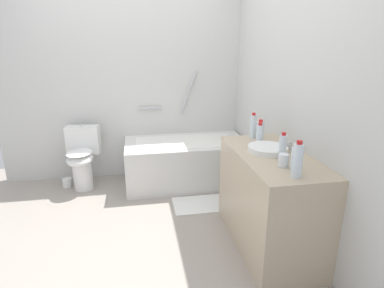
{
  "coord_description": "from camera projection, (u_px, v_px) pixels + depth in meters",
  "views": [
    {
      "loc": [
        0.07,
        -2.62,
        1.66
      ],
      "look_at": [
        0.58,
        0.25,
        0.74
      ],
      "focal_mm": 29.55,
      "sensor_mm": 36.0,
      "label": 1
    }
  ],
  "objects": [
    {
      "name": "wall_right_mirror",
      "position": [
        292.0,
        103.0,
        2.84
      ],
      "size": [
        0.1,
        3.19,
        2.33
      ],
      "primitive_type": "cube",
      "color": "silver",
      "rests_on": "ground_plane"
    },
    {
      "name": "toilet",
      "position": [
        82.0,
        156.0,
        3.75
      ],
      "size": [
        0.4,
        0.54,
        0.74
      ],
      "rotation": [
        0.0,
        0.0,
        -1.66
      ],
      "color": "white",
      "rests_on": "ground_plane"
    },
    {
      "name": "bathtub",
      "position": [
        186.0,
        160.0,
        3.91
      ],
      "size": [
        1.47,
        0.77,
        1.35
      ],
      "color": "silver",
      "rests_on": "ground_plane"
    },
    {
      "name": "water_bottle_0",
      "position": [
        295.0,
        158.0,
        2.19
      ],
      "size": [
        0.06,
        0.06,
        0.18
      ],
      "color": "silver",
      "rests_on": "vanity_counter"
    },
    {
      "name": "water_bottle_4",
      "position": [
        260.0,
        131.0,
        2.85
      ],
      "size": [
        0.07,
        0.07,
        0.2
      ],
      "color": "silver",
      "rests_on": "vanity_counter"
    },
    {
      "name": "water_bottle_5",
      "position": [
        283.0,
        148.0,
        2.35
      ],
      "size": [
        0.06,
        0.06,
        0.22
      ],
      "color": "silver",
      "rests_on": "vanity_counter"
    },
    {
      "name": "sink_basin",
      "position": [
        268.0,
        149.0,
        2.58
      ],
      "size": [
        0.32,
        0.32,
        0.05
      ],
      "primitive_type": "cylinder",
      "color": "white",
      "rests_on": "vanity_counter"
    },
    {
      "name": "water_bottle_3",
      "position": [
        298.0,
        160.0,
        2.06
      ],
      "size": [
        0.07,
        0.07,
        0.25
      ],
      "color": "silver",
      "rests_on": "vanity_counter"
    },
    {
      "name": "bath_mat",
      "position": [
        202.0,
        204.0,
        3.43
      ],
      "size": [
        0.62,
        0.4,
        0.01
      ],
      "primitive_type": "cube",
      "color": "white",
      "rests_on": "ground_plane"
    },
    {
      "name": "toilet_paper_roll",
      "position": [
        67.0,
        182.0,
        3.86
      ],
      "size": [
        0.11,
        0.11,
        0.1
      ],
      "primitive_type": "cylinder",
      "color": "white",
      "rests_on": "ground_plane"
    },
    {
      "name": "water_bottle_1",
      "position": [
        260.0,
        134.0,
        2.77
      ],
      "size": [
        0.06,
        0.06,
        0.19
      ],
      "color": "silver",
      "rests_on": "vanity_counter"
    },
    {
      "name": "water_bottle_2",
      "position": [
        253.0,
        126.0,
        2.94
      ],
      "size": [
        0.06,
        0.06,
        0.24
      ],
      "color": "silver",
      "rests_on": "vanity_counter"
    },
    {
      "name": "wall_back_tiled",
      "position": [
        130.0,
        86.0,
        3.95
      ],
      "size": [
        3.18,
        0.1,
        2.33
      ],
      "primitive_type": "cube",
      "color": "silver",
      "rests_on": "ground_plane"
    },
    {
      "name": "ground_plane",
      "position": [
        136.0,
        231.0,
        2.94
      ],
      "size": [
        3.79,
        3.79,
        0.0
      ],
      "primitive_type": "plane",
      "color": "#9E9389"
    },
    {
      "name": "sink_faucet",
      "position": [
        290.0,
        146.0,
        2.61
      ],
      "size": [
        0.11,
        0.15,
        0.08
      ],
      "color": "silver",
      "rests_on": "vanity_counter"
    },
    {
      "name": "vanity_counter",
      "position": [
        269.0,
        200.0,
        2.65
      ],
      "size": [
        0.54,
        1.15,
        0.82
      ],
      "primitive_type": "cube",
      "color": "tan",
      "rests_on": "ground_plane"
    },
    {
      "name": "drinking_glass_0",
      "position": [
        284.0,
        160.0,
        2.25
      ],
      "size": [
        0.07,
        0.07,
        0.1
      ],
      "primitive_type": "cylinder",
      "color": "white",
      "rests_on": "vanity_counter"
    }
  ]
}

